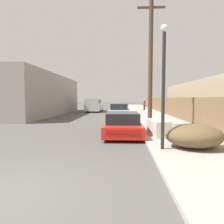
% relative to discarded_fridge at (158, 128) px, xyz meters
% --- Properties ---
extents(ground_plane, '(220.00, 220.00, 0.00)m').
position_rel_discarded_fridge_xyz_m(ground_plane, '(-3.95, -6.08, -0.51)').
color(ground_plane, '#4F4C49').
extents(sidewalk_curb, '(4.20, 63.00, 0.12)m').
position_rel_discarded_fridge_xyz_m(sidewalk_curb, '(1.35, 17.42, -0.45)').
color(sidewalk_curb, '#9E998E').
rests_on(sidewalk_curb, ground).
extents(discarded_fridge, '(0.90, 1.73, 0.80)m').
position_rel_discarded_fridge_xyz_m(discarded_fridge, '(0.00, 0.00, 0.00)').
color(discarded_fridge, silver).
rests_on(discarded_fridge, sidewalk_curb).
extents(parked_sports_car_red, '(1.92, 4.53, 1.20)m').
position_rel_discarded_fridge_xyz_m(parked_sports_car_red, '(-1.73, 0.87, 0.04)').
color(parked_sports_car_red, red).
rests_on(parked_sports_car_red, ground).
extents(car_parked_mid, '(2.10, 4.31, 1.41)m').
position_rel_discarded_fridge_xyz_m(car_parked_mid, '(-1.98, 9.78, 0.15)').
color(car_parked_mid, silver).
rests_on(car_parked_mid, ground).
extents(pickup_truck, '(2.09, 5.57, 1.88)m').
position_rel_discarded_fridge_xyz_m(pickup_truck, '(-5.79, 18.65, 0.42)').
color(pickup_truck, silver).
rests_on(pickup_truck, ground).
extents(utility_pole, '(1.80, 0.29, 8.51)m').
position_rel_discarded_fridge_xyz_m(utility_pole, '(0.10, 3.79, 3.98)').
color(utility_pole, '#4C3826').
rests_on(utility_pole, sidewalk_curb).
extents(street_lamp, '(0.26, 0.26, 4.33)m').
position_rel_discarded_fridge_xyz_m(street_lamp, '(-0.30, -2.50, 2.15)').
color(street_lamp, '#232326').
rests_on(street_lamp, sidewalk_curb).
extents(brush_pile, '(2.06, 1.73, 0.88)m').
position_rel_discarded_fridge_xyz_m(brush_pile, '(0.88, -2.23, 0.05)').
color(brush_pile, brown).
rests_on(brush_pile, sidewalk_curb).
extents(wooden_fence, '(0.08, 44.52, 1.87)m').
position_rel_discarded_fridge_xyz_m(wooden_fence, '(3.30, 14.63, 0.55)').
color(wooden_fence, brown).
rests_on(wooden_fence, sidewalk_curb).
extents(building_left_block, '(7.00, 17.24, 4.63)m').
position_rel_discarded_fridge_xyz_m(building_left_block, '(-12.51, 13.58, 1.81)').
color(building_left_block, gray).
rests_on(building_left_block, ground).
extents(building_right_house, '(6.00, 22.52, 3.69)m').
position_rel_discarded_fridge_xyz_m(building_right_house, '(8.40, 11.07, 1.34)').
color(building_right_house, tan).
rests_on(building_right_house, ground).
extents(pedestrian, '(0.34, 0.34, 1.70)m').
position_rel_discarded_fridge_xyz_m(pedestrian, '(1.64, 21.52, 0.48)').
color(pedestrian, '#282D42').
rests_on(pedestrian, sidewalk_curb).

